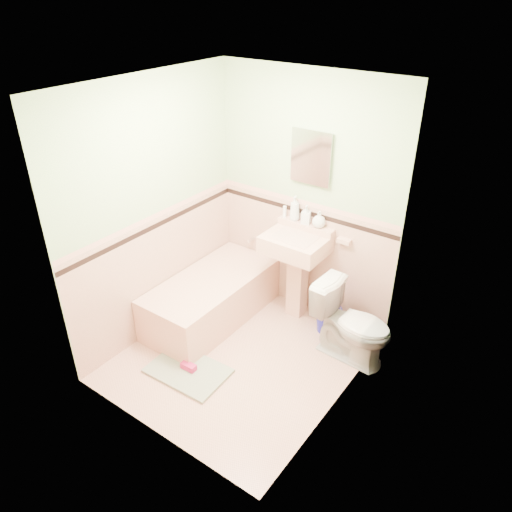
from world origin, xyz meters
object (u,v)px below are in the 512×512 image
Objects in this scene: soap_bottle_right at (319,219)px; bucket at (328,320)px; toilet at (353,324)px; soap_bottle_mid at (306,215)px; shoe at (189,367)px; medicine_cabinet at (311,157)px; soap_bottle_left at (295,208)px; sink at (295,277)px; bathtub at (212,300)px.

soap_bottle_right is 1.04m from bucket.
bucket is (-0.36, 0.22, -0.25)m from toilet.
shoe is (-0.32, -1.48, -1.06)m from soap_bottle_mid.
soap_bottle_right is at bearing -12.05° from medicine_cabinet.
bucket is at bearing -18.61° from soap_bottle_left.
soap_bottle_mid is 1.85m from shoe.
soap_bottle_mid reaches higher than sink.
medicine_cabinet reaches higher than soap_bottle_left.
soap_bottle_left is 1.76× the size of shoe.
bucket is at bearing -23.82° from soap_bottle_mid.
toilet is at bearing 41.20° from shoe.
medicine_cabinet reaches higher than bathtub.
soap_bottle_right is (0.15, 0.00, -0.01)m from soap_bottle_mid.
medicine_cabinet is at bearing 167.95° from soap_bottle_right.
soap_bottle_mid is 1.14× the size of soap_bottle_right.
sink is 0.67m from soap_bottle_mid.
sink is 6.57× the size of shoe.
bathtub is 1.40m from soap_bottle_right.
soap_bottle_mid is 1.16m from toilet.
shoe is (-1.10, -1.06, -0.32)m from toilet.
soap_bottle_right reaches higher than sink.
medicine_cabinet is 3.40× the size of shoe.
soap_bottle_right reaches higher than bucket.
sink is at bearing -52.41° from soap_bottle_left.
toilet is at bearing -32.76° from soap_bottle_right.
soap_bottle_mid reaches higher than shoe.
medicine_cabinet is 0.58m from soap_bottle_mid.
sink is 0.55m from bucket.
medicine_cabinet is 2.94× the size of soap_bottle_right.
soap_bottle_mid is at bearing 91.55° from sink.
bathtub is 7.82× the size of soap_bottle_mid.
soap_bottle_mid is at bearing 65.52° from toilet.
bathtub is 8.88× the size of soap_bottle_right.
soap_bottle_right is (0.14, -0.03, -0.59)m from medicine_cabinet.
soap_bottle_left is (0.54, 0.71, 0.93)m from bathtub.
shoe is (-0.18, -1.48, -1.10)m from soap_bottle_left.
bucket is (0.42, -0.22, -1.57)m from medicine_cabinet.
shoe is at bearing -97.02° from soap_bottle_left.
soap_bottle_right reaches higher than bathtub.
soap_bottle_right is at bearing 0.00° from soap_bottle_left.
soap_bottle_left is 1.18m from bucket.
bathtub is 1.56× the size of sink.
soap_bottle_right is at bearing 40.87° from bathtub.
toilet is at bearing -24.14° from soap_bottle_left.
medicine_cabinet is (0.00, 0.21, 1.22)m from sink.
soap_bottle_left is 0.34× the size of toilet.
soap_bottle_left is at bearing 69.06° from toilet.
sink is 3.74× the size of soap_bottle_left.
bathtub is 0.90m from sink.
bucket is (1.10, 0.52, -0.09)m from bathtub.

